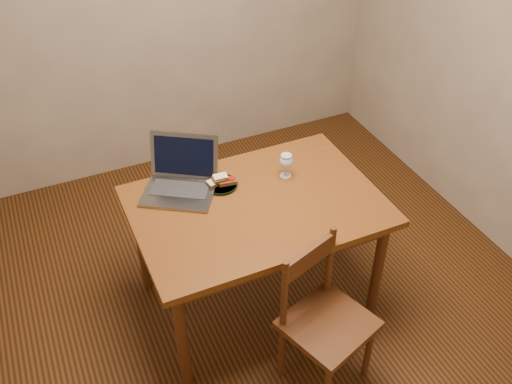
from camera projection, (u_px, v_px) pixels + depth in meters
name	position (u px, v px, depth m)	size (l,w,h in m)	color
floor	(261.00, 290.00, 3.51)	(3.20, 3.20, 0.02)	black
front_wall	(512.00, 375.00, 1.55)	(3.20, 0.02, 2.60)	gray
table	(257.00, 216.00, 3.05)	(1.30, 0.90, 0.74)	#44210B
chair	(325.00, 315.00, 2.77)	(0.50, 0.49, 0.43)	#3D220C
plate	(221.00, 185.00, 3.11)	(0.18, 0.18, 0.02)	black
sandwich_cheese	(215.00, 182.00, 3.09)	(0.09, 0.05, 0.03)	#381E0C
sandwich_tomato	(227.00, 181.00, 3.10)	(0.10, 0.06, 0.03)	#381E0C
sandwich_top	(220.00, 178.00, 3.08)	(0.09, 0.05, 0.03)	#381E0C
milk_glass	(286.00, 166.00, 3.14)	(0.07, 0.07, 0.14)	white
laptop	(181.00, 176.00, 3.07)	(0.50, 0.49, 0.27)	slate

